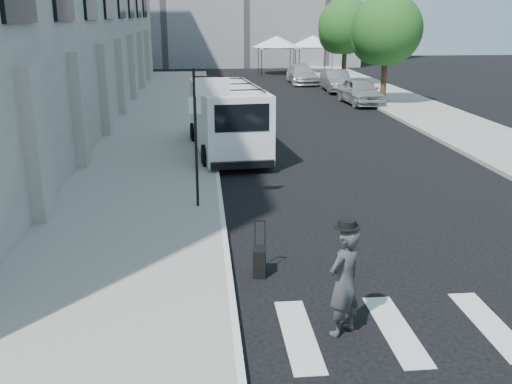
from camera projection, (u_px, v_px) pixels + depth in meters
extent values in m
plane|color=black|center=(322.00, 257.00, 12.04)|extent=(120.00, 120.00, 0.00)
cube|color=gray|center=(163.00, 121.00, 26.83)|extent=(4.50, 48.00, 0.15)
cube|color=gray|center=(406.00, 105.00, 31.85)|extent=(4.00, 56.00, 0.15)
cylinder|color=black|center=(196.00, 139.00, 14.27)|extent=(0.07, 0.07, 3.50)
cube|color=white|center=(195.00, 105.00, 14.04)|extent=(0.30, 0.03, 0.42)
cube|color=white|center=(213.00, 87.00, 13.93)|extent=(0.85, 0.06, 0.45)
cylinder|color=black|center=(384.00, 81.00, 31.32)|extent=(0.32, 0.32, 2.80)
sphere|color=#214D19|center=(387.00, 29.00, 30.51)|extent=(3.80, 3.80, 3.80)
sphere|color=#214D19|center=(376.00, 40.00, 31.21)|extent=(2.66, 2.66, 2.66)
cylinder|color=black|center=(344.00, 67.00, 39.88)|extent=(0.32, 0.32, 2.80)
sphere|color=#214D19|center=(346.00, 26.00, 39.06)|extent=(3.80, 3.80, 3.80)
sphere|color=#214D19|center=(338.00, 34.00, 39.77)|extent=(2.66, 2.66, 2.66)
cylinder|color=black|center=(262.00, 63.00, 46.73)|extent=(0.06, 0.06, 2.20)
cylinder|color=black|center=(295.00, 63.00, 46.98)|extent=(0.06, 0.06, 2.20)
cylinder|color=black|center=(258.00, 60.00, 49.39)|extent=(0.06, 0.06, 2.20)
cylinder|color=black|center=(290.00, 60.00, 49.64)|extent=(0.06, 0.06, 2.20)
cube|color=white|center=(276.00, 47.00, 47.84)|extent=(3.00, 3.00, 0.12)
cone|color=white|center=(276.00, 41.00, 47.69)|extent=(4.00, 4.00, 0.90)
cylinder|color=black|center=(299.00, 62.00, 47.50)|extent=(0.06, 0.06, 2.20)
cylinder|color=black|center=(332.00, 62.00, 47.75)|extent=(0.06, 0.06, 2.20)
cylinder|color=black|center=(294.00, 60.00, 50.16)|extent=(0.06, 0.06, 2.20)
cylinder|color=black|center=(325.00, 59.00, 50.41)|extent=(0.06, 0.06, 2.20)
cube|color=white|center=(313.00, 47.00, 48.61)|extent=(3.00, 3.00, 0.12)
cone|color=white|center=(313.00, 41.00, 48.46)|extent=(4.00, 4.00, 0.90)
imported|color=#37373A|center=(344.00, 282.00, 8.89)|extent=(0.79, 0.74, 1.81)
cube|color=black|center=(347.00, 268.00, 11.09)|extent=(0.24, 0.46, 0.34)
cube|color=black|center=(259.00, 262.00, 11.11)|extent=(0.30, 0.42, 0.56)
cylinder|color=black|center=(255.00, 233.00, 11.13)|extent=(0.02, 0.02, 0.53)
cylinder|color=black|center=(265.00, 233.00, 11.12)|extent=(0.02, 0.02, 0.53)
cube|color=black|center=(260.00, 221.00, 11.04)|extent=(0.22, 0.06, 0.03)
cube|color=white|center=(228.00, 118.00, 20.51)|extent=(2.75, 6.00, 2.26)
cube|color=white|center=(216.00, 118.00, 23.63)|extent=(2.13, 1.18, 1.18)
cube|color=black|center=(242.00, 118.00, 17.67)|extent=(1.72, 0.27, 0.86)
cylinder|color=black|center=(195.00, 133.00, 22.50)|extent=(0.39, 0.84, 0.82)
cylinder|color=black|center=(245.00, 131.00, 22.89)|extent=(0.39, 0.84, 0.82)
cylinder|color=black|center=(207.00, 157.00, 18.78)|extent=(0.39, 0.84, 0.82)
cylinder|color=black|center=(267.00, 154.00, 19.17)|extent=(0.39, 0.84, 0.82)
imported|color=#A1A4A8|center=(360.00, 91.00, 32.26)|extent=(2.03, 4.45, 1.48)
imported|color=#54555B|center=(336.00, 81.00, 37.69)|extent=(1.63, 4.31, 1.40)
imported|color=#ABAEB3|center=(302.00, 75.00, 41.89)|extent=(1.95, 4.66, 1.34)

